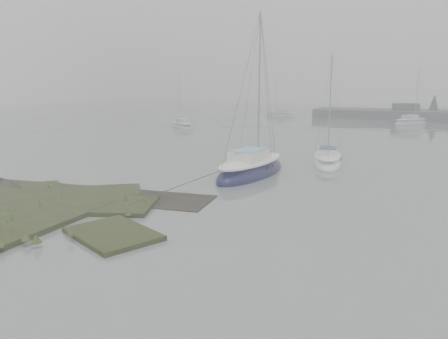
% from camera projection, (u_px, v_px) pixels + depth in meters
% --- Properties ---
extents(ground, '(160.00, 160.00, 0.00)m').
position_uv_depth(ground, '(295.00, 140.00, 44.21)').
color(ground, slate).
rests_on(ground, ground).
extents(sailboat_main, '(3.48, 7.84, 10.69)m').
position_uv_depth(sailboat_main, '(251.00, 170.00, 27.25)').
color(sailboat_main, '#0D0E35').
rests_on(sailboat_main, ground).
extents(sailboat_white, '(2.89, 6.07, 8.23)m').
position_uv_depth(sailboat_white, '(327.00, 161.00, 30.68)').
color(sailboat_white, white).
rests_on(sailboat_white, ground).
extents(sailboat_far_a, '(5.33, 5.05, 7.81)m').
position_uv_depth(sailboat_far_a, '(182.00, 126.00, 55.31)').
color(sailboat_far_a, '#9EA1A6').
rests_on(sailboat_far_a, ground).
extents(sailboat_far_b, '(5.27, 6.02, 8.56)m').
position_uv_depth(sailboat_far_b, '(411.00, 123.00, 60.05)').
color(sailboat_far_b, silver).
rests_on(sailboat_far_b, ground).
extents(sailboat_far_c, '(5.65, 2.87, 7.63)m').
position_uv_depth(sailboat_far_c, '(280.00, 115.00, 74.78)').
color(sailboat_far_c, '#B6BAC1').
rests_on(sailboat_far_c, ground).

